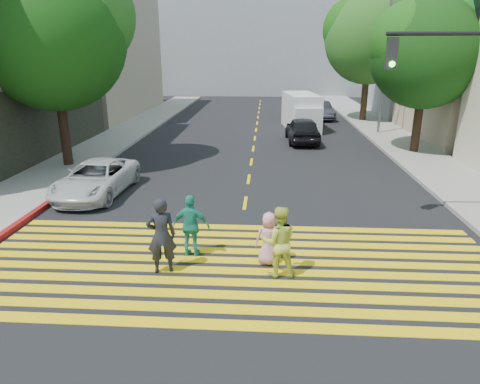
# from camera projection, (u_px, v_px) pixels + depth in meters

# --- Properties ---
(ground) EXTENTS (120.00, 120.00, 0.00)m
(ground) POSITION_uv_depth(u_px,v_px,m) (232.00, 293.00, 9.60)
(ground) COLOR black
(sidewalk_left) EXTENTS (3.00, 40.00, 0.15)m
(sidewalk_left) POSITION_uv_depth(u_px,v_px,m) (139.00, 125.00, 30.93)
(sidewalk_left) COLOR gray
(sidewalk_left) RESTS_ON ground
(sidewalk_right) EXTENTS (3.00, 60.00, 0.15)m
(sidewalk_right) POSITION_uv_depth(u_px,v_px,m) (409.00, 149.00, 23.30)
(sidewalk_right) COLOR gray
(sidewalk_right) RESTS_ON ground
(curb_red) EXTENTS (0.20, 8.00, 0.16)m
(curb_red) POSITION_uv_depth(u_px,v_px,m) (58.00, 197.00, 15.67)
(curb_red) COLOR maroon
(curb_red) RESTS_ON ground
(crosswalk) EXTENTS (13.40, 5.30, 0.01)m
(crosswalk) POSITION_uv_depth(u_px,v_px,m) (236.00, 266.00, 10.81)
(crosswalk) COLOR yellow
(crosswalk) RESTS_ON ground
(lane_line) EXTENTS (0.12, 34.40, 0.01)m
(lane_line) POSITION_uv_depth(u_px,v_px,m) (257.00, 126.00, 30.93)
(lane_line) COLOR yellow
(lane_line) RESTS_ON ground
(building_left_tan) EXTENTS (12.00, 16.00, 10.00)m
(building_left_tan) POSITION_uv_depth(u_px,v_px,m) (67.00, 53.00, 35.52)
(building_left_tan) COLOR tan
(building_left_tan) RESTS_ON ground
(building_right_grey) EXTENTS (10.00, 10.00, 10.00)m
(building_right_grey) POSITION_uv_depth(u_px,v_px,m) (439.00, 53.00, 35.59)
(building_right_grey) COLOR gray
(building_right_grey) RESTS_ON ground
(backdrop_block) EXTENTS (30.00, 8.00, 12.00)m
(backdrop_block) POSITION_uv_depth(u_px,v_px,m) (262.00, 44.00, 53.23)
(backdrop_block) COLOR gray
(backdrop_block) RESTS_ON ground
(tree_left) EXTENTS (8.12, 8.08, 9.00)m
(tree_left) POSITION_uv_depth(u_px,v_px,m) (54.00, 29.00, 18.16)
(tree_left) COLOR black
(tree_left) RESTS_ON ground
(tree_right_near) EXTENTS (6.06, 5.53, 7.93)m
(tree_right_near) POSITION_uv_depth(u_px,v_px,m) (429.00, 47.00, 21.01)
(tree_right_near) COLOR black
(tree_right_near) RESTS_ON ground
(tree_right_far) EXTENTS (8.88, 8.63, 9.48)m
(tree_right_far) POSITION_uv_depth(u_px,v_px,m) (371.00, 33.00, 31.04)
(tree_right_far) COLOR #3D2E18
(tree_right_far) RESTS_ON ground
(pedestrian_man) EXTENTS (0.79, 0.62, 1.92)m
(pedestrian_man) POSITION_uv_depth(u_px,v_px,m) (161.00, 235.00, 10.24)
(pedestrian_man) COLOR #20212A
(pedestrian_man) RESTS_ON ground
(pedestrian_woman) EXTENTS (0.92, 0.75, 1.76)m
(pedestrian_woman) POSITION_uv_depth(u_px,v_px,m) (279.00, 242.00, 10.11)
(pedestrian_woman) COLOR #CBD54A
(pedestrian_woman) RESTS_ON ground
(pedestrian_child) EXTENTS (0.72, 0.52, 1.38)m
(pedestrian_child) POSITION_uv_depth(u_px,v_px,m) (269.00, 239.00, 10.73)
(pedestrian_child) COLOR pink
(pedestrian_child) RESTS_ON ground
(pedestrian_extra) EXTENTS (1.02, 0.52, 1.68)m
(pedestrian_extra) POSITION_uv_depth(u_px,v_px,m) (191.00, 226.00, 11.11)
(pedestrian_extra) COLOR teal
(pedestrian_extra) RESTS_ON ground
(white_sedan) EXTENTS (2.30, 4.62, 1.26)m
(white_sedan) POSITION_uv_depth(u_px,v_px,m) (96.00, 179.00, 16.00)
(white_sedan) COLOR silver
(white_sedan) RESTS_ON ground
(dark_car_near) EXTENTS (1.96, 4.51, 1.52)m
(dark_car_near) POSITION_uv_depth(u_px,v_px,m) (303.00, 130.00, 25.30)
(dark_car_near) COLOR black
(dark_car_near) RESTS_ON ground
(silver_car) EXTENTS (2.70, 5.13, 1.42)m
(silver_car) POSITION_uv_depth(u_px,v_px,m) (301.00, 107.00, 36.18)
(silver_car) COLOR gray
(silver_car) RESTS_ON ground
(dark_car_parked) EXTENTS (2.00, 4.36, 1.38)m
(dark_car_parked) POSITION_uv_depth(u_px,v_px,m) (320.00, 110.00, 34.06)
(dark_car_parked) COLOR #23242E
(dark_car_parked) RESTS_ON ground
(white_van) EXTENTS (2.50, 5.28, 2.40)m
(white_van) POSITION_uv_depth(u_px,v_px,m) (301.00, 113.00, 29.41)
(white_van) COLOR silver
(white_van) RESTS_ON ground
(street_lamp) EXTENTS (1.96, 0.30, 8.64)m
(street_lamp) POSITION_uv_depth(u_px,v_px,m) (383.00, 55.00, 26.34)
(street_lamp) COLOR slate
(street_lamp) RESTS_ON ground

